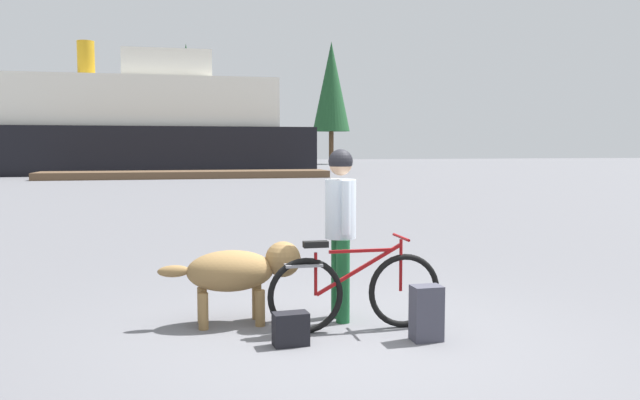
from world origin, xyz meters
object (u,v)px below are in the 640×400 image
(backpack, at_px, (426,313))
(handbag_pannier, at_px, (291,329))
(bicycle, at_px, (355,291))
(dog, at_px, (240,271))
(ferry_boat, at_px, (134,128))
(person_cyclist, at_px, (340,217))

(backpack, relative_size, handbag_pannier, 1.62)
(handbag_pannier, bearing_deg, bicycle, 25.19)
(dog, height_order, ferry_boat, ferry_boat)
(bicycle, height_order, handbag_pannier, bicycle)
(bicycle, distance_m, ferry_boat, 38.97)
(dog, distance_m, backpack, 1.92)
(handbag_pannier, bearing_deg, person_cyclist, 48.27)
(dog, relative_size, backpack, 2.79)
(dog, bearing_deg, bicycle, -24.76)
(bicycle, height_order, person_cyclist, person_cyclist)
(person_cyclist, distance_m, dog, 1.17)
(bicycle, bearing_deg, backpack, -38.85)
(person_cyclist, height_order, ferry_boat, ferry_boat)
(backpack, height_order, handbag_pannier, backpack)
(dog, xyz_separation_m, backpack, (1.64, -0.95, -0.29))
(backpack, relative_size, ferry_boat, 0.02)
(ferry_boat, bearing_deg, backpack, -82.68)
(handbag_pannier, xyz_separation_m, ferry_boat, (-3.76, 38.95, 2.89))
(person_cyclist, height_order, dog, person_cyclist)
(person_cyclist, distance_m, handbag_pannier, 1.36)
(bicycle, xyz_separation_m, dog, (-1.07, 0.49, 0.15))
(bicycle, bearing_deg, person_cyclist, 95.54)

